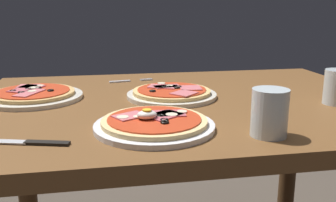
% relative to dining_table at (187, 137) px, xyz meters
% --- Properties ---
extents(dining_table, '(1.21, 0.88, 0.76)m').
position_rel_dining_table_xyz_m(dining_table, '(0.00, 0.00, 0.00)').
color(dining_table, brown).
rests_on(dining_table, ground).
extents(pizza_foreground, '(0.27, 0.27, 0.05)m').
position_rel_dining_table_xyz_m(pizza_foreground, '(-0.13, -0.25, 0.13)').
color(pizza_foreground, white).
rests_on(pizza_foreground, dining_table).
extents(pizza_across_left, '(0.28, 0.28, 0.03)m').
position_rel_dining_table_xyz_m(pizza_across_left, '(-0.44, 0.09, 0.13)').
color(pizza_across_left, silver).
rests_on(pizza_across_left, dining_table).
extents(pizza_across_right, '(0.26, 0.26, 0.03)m').
position_rel_dining_table_xyz_m(pizza_across_right, '(-0.04, 0.03, 0.13)').
color(pizza_across_right, silver).
rests_on(pizza_across_right, dining_table).
extents(water_glass_near, '(0.08, 0.08, 0.10)m').
position_rel_dining_table_xyz_m(water_glass_near, '(0.10, -0.34, 0.16)').
color(water_glass_near, silver).
rests_on(water_glass_near, dining_table).
extents(fork, '(0.16, 0.04, 0.00)m').
position_rel_dining_table_xyz_m(fork, '(-0.15, 0.29, 0.12)').
color(fork, silver).
rests_on(fork, dining_table).
extents(knife, '(0.19, 0.07, 0.01)m').
position_rel_dining_table_xyz_m(knife, '(-0.39, -0.30, 0.12)').
color(knife, silver).
rests_on(knife, dining_table).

